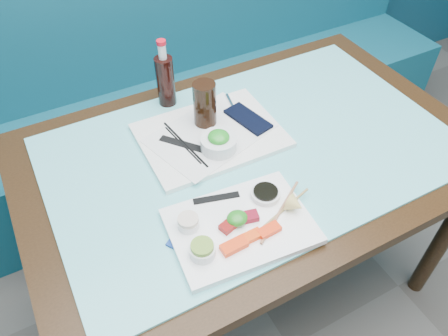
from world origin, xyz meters
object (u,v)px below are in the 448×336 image
cola_bottle_body (166,81)px  blue_napkin (213,234)px  serving_tray (211,135)px  booth_bench (161,103)px  seaweed_bowl (219,144)px  cola_glass (205,104)px  dining_table (252,170)px  sashimi_plate (241,226)px

cola_bottle_body → blue_napkin: (-0.12, -0.57, -0.08)m
serving_tray → cola_bottle_body: bearing=102.4°
booth_bench → seaweed_bowl: (-0.10, -0.81, 0.42)m
cola_glass → serving_tray: bearing=-100.3°
dining_table → sashimi_plate: sashimi_plate is taller
dining_table → cola_glass: size_ratio=9.52×
blue_napkin → cola_glass: bearing=66.0°
sashimi_plate → serving_tray: bearing=80.4°
booth_bench → seaweed_bowl: 0.91m
booth_bench → cola_bottle_body: bearing=-105.4°
booth_bench → dining_table: booth_bench is taller
cola_bottle_body → booth_bench: bearing=74.6°
sashimi_plate → cola_glass: (0.10, 0.41, 0.08)m
seaweed_bowl → cola_bottle_body: 0.31m
dining_table → sashimi_plate: (-0.18, -0.24, 0.10)m
sashimi_plate → cola_glass: size_ratio=2.43×
booth_bench → cola_glass: (-0.08, -0.68, 0.47)m
dining_table → cola_bottle_body: 0.41m
dining_table → serving_tray: (-0.09, 0.11, 0.10)m
dining_table → cola_bottle_body: size_ratio=8.16×
booth_bench → seaweed_bowl: size_ratio=27.57×
cola_glass → cola_bottle_body: (-0.06, 0.18, -0.00)m
booth_bench → seaweed_bowl: bearing=-97.1°
dining_table → booth_bench: bearing=90.0°
dining_table → cola_glass: 0.26m
sashimi_plate → serving_tray: (0.09, 0.35, -0.00)m
serving_tray → blue_napkin: serving_tray is taller
dining_table → serving_tray: bearing=129.7°
sashimi_plate → cola_glass: 0.43m
sashimi_plate → blue_napkin: 0.07m
seaweed_bowl → cola_glass: (0.02, 0.13, 0.05)m
sashimi_plate → cola_bottle_body: 0.59m
dining_table → seaweed_bowl: (-0.10, 0.03, 0.13)m
blue_napkin → seaweed_bowl: bearing=59.4°
booth_bench → dining_table: (0.00, -0.84, 0.29)m
booth_bench → dining_table: 0.89m
cola_glass → blue_napkin: cola_glass is taller
dining_table → seaweed_bowl: size_ratio=12.87×
cola_bottle_body → sashimi_plate: bearing=-94.4°
seaweed_bowl → serving_tray: bearing=82.4°
booth_bench → cola_glass: bearing=-96.8°
sashimi_plate → seaweed_bowl: seaweed_bowl is taller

